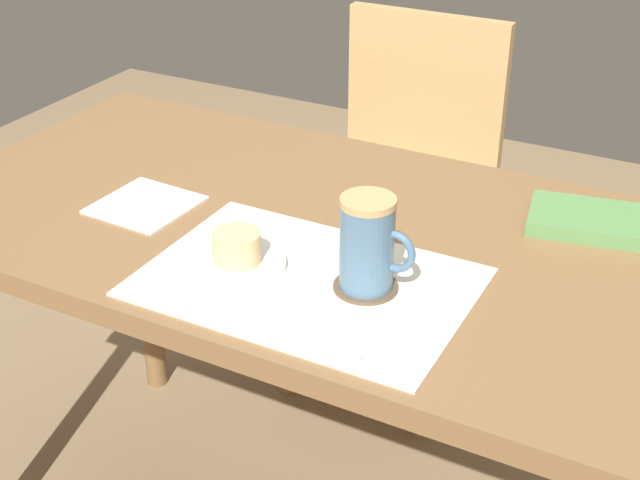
% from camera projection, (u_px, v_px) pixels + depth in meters
% --- Properties ---
extents(dining_table, '(1.32, 0.68, 0.74)m').
position_uv_depth(dining_table, '(315.00, 269.00, 1.45)').
color(dining_table, brown).
rests_on(dining_table, ground_plane).
extents(wooden_chair, '(0.42, 0.42, 0.87)m').
position_uv_depth(wooden_chair, '(402.00, 187.00, 2.09)').
color(wooden_chair, tan).
rests_on(wooden_chair, ground_plane).
extents(placemat, '(0.46, 0.32, 0.00)m').
position_uv_depth(placemat, '(307.00, 282.00, 1.26)').
color(placemat, silver).
rests_on(placemat, dining_table).
extents(pastry_plate, '(0.14, 0.14, 0.01)m').
position_uv_depth(pastry_plate, '(238.00, 264.00, 1.29)').
color(pastry_plate, white).
rests_on(pastry_plate, placemat).
extents(pastry, '(0.07, 0.07, 0.04)m').
position_uv_depth(pastry, '(237.00, 247.00, 1.27)').
color(pastry, '#E5BC7F').
rests_on(pastry, pastry_plate).
extents(coffee_coaster, '(0.09, 0.09, 0.00)m').
position_uv_depth(coffee_coaster, '(366.00, 287.00, 1.24)').
color(coffee_coaster, brown).
rests_on(coffee_coaster, placemat).
extents(coffee_mug, '(0.11, 0.08, 0.13)m').
position_uv_depth(coffee_mug, '(368.00, 243.00, 1.20)').
color(coffee_mug, slate).
rests_on(coffee_mug, coffee_coaster).
extents(teaspoon, '(0.13, 0.02, 0.01)m').
position_uv_depth(teaspoon, '(316.00, 342.00, 1.12)').
color(teaspoon, silver).
rests_on(teaspoon, placemat).
extents(paper_napkin, '(0.16, 0.16, 0.00)m').
position_uv_depth(paper_napkin, '(145.00, 205.00, 1.47)').
color(paper_napkin, white).
rests_on(paper_napkin, dining_table).
extents(small_book, '(0.20, 0.15, 0.02)m').
position_uv_depth(small_book, '(587.00, 220.00, 1.40)').
color(small_book, '#598C4C').
rests_on(small_book, dining_table).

